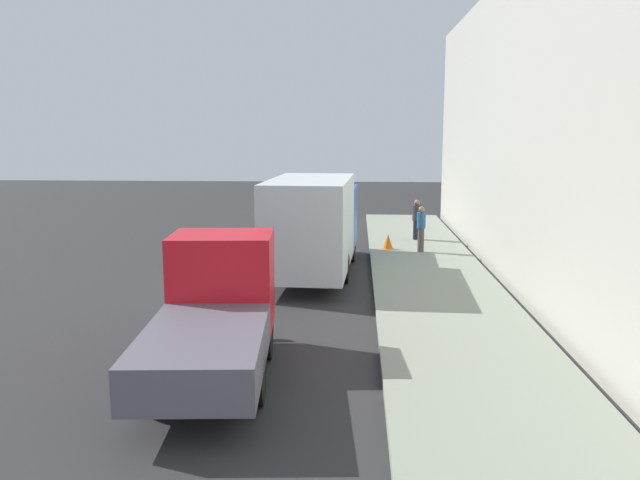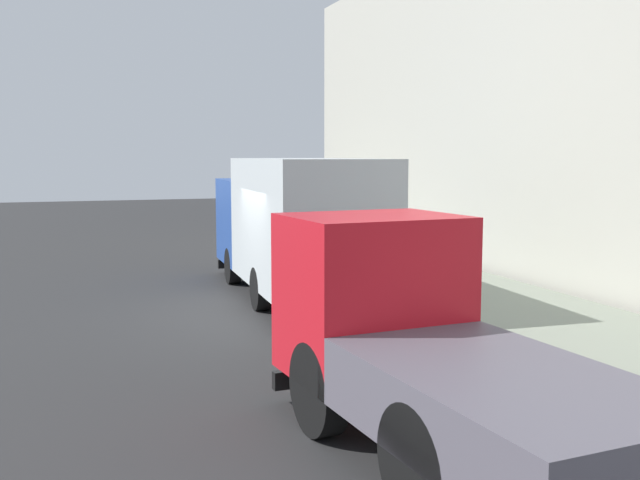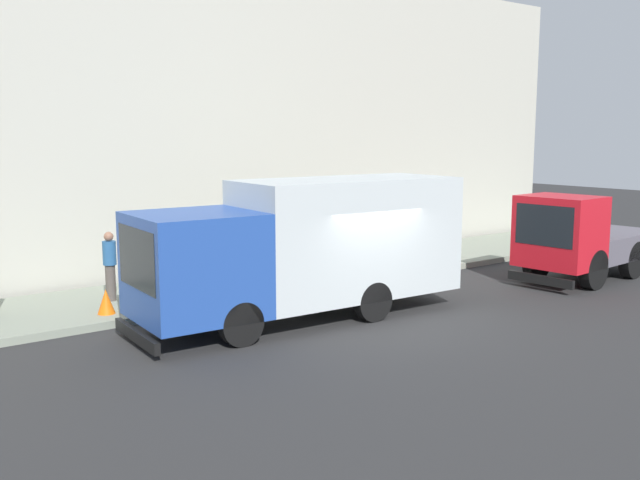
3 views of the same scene
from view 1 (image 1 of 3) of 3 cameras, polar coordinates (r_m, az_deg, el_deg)
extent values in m
plane|color=#2B2B2B|center=(19.94, -4.02, -3.64)|extent=(80.00, 80.00, 0.00)
cube|color=gray|center=(19.89, 9.98, -3.54)|extent=(3.68, 30.00, 0.17)
cube|color=#BBB8AA|center=(19.81, 17.20, 9.46)|extent=(0.50, 30.00, 9.31)
cube|color=#244AA2|center=(23.25, 0.31, 2.11)|extent=(2.44, 2.56, 2.15)
cube|color=black|center=(24.41, 0.60, 3.07)|extent=(1.95, 0.16, 1.20)
cube|color=silver|center=(19.45, -0.84, 1.46)|extent=(2.58, 5.31, 2.70)
cube|color=black|center=(24.71, 0.61, -0.45)|extent=(2.24, 0.23, 0.24)
cylinder|color=black|center=(23.06, -2.32, -0.66)|extent=(0.35, 0.92, 0.91)
cylinder|color=black|center=(22.85, 2.71, -0.76)|extent=(0.35, 0.92, 0.91)
cylinder|color=black|center=(19.83, -3.74, -2.36)|extent=(0.35, 0.92, 0.91)
cylinder|color=black|center=(19.59, 2.11, -2.50)|extent=(0.35, 0.92, 0.91)
cube|color=red|center=(13.37, -8.59, -3.60)|extent=(2.14, 1.80, 1.96)
cube|color=black|center=(14.10, -8.18, -1.93)|extent=(1.70, 0.18, 1.10)
cube|color=#5B5662|center=(11.08, -10.30, -9.74)|extent=(2.28, 3.65, 0.73)
cube|color=black|center=(14.53, -8.00, -7.51)|extent=(1.95, 0.26, 0.24)
cylinder|color=black|center=(13.45, -12.35, -7.95)|extent=(0.38, 1.12, 1.10)
cylinder|color=black|center=(13.22, -4.93, -8.08)|extent=(0.38, 1.12, 1.10)
cylinder|color=black|center=(11.38, -14.62, -11.33)|extent=(0.38, 1.12, 1.10)
cylinder|color=black|center=(11.10, -5.75, -11.59)|extent=(0.38, 1.12, 1.10)
cylinder|color=#504842|center=(23.94, 8.90, 0.00)|extent=(0.34, 0.34, 0.88)
cylinder|color=#28588B|center=(23.84, 8.94, 1.72)|extent=(0.45, 0.45, 0.58)
sphere|color=#93634B|center=(23.79, 8.97, 2.68)|extent=(0.23, 0.23, 0.23)
cylinder|color=black|center=(26.71, 8.51, 0.89)|extent=(0.34, 0.34, 0.78)
cylinder|color=#302E30|center=(26.62, 8.55, 2.38)|extent=(0.45, 0.45, 0.62)
sphere|color=#97614E|center=(26.57, 8.57, 3.30)|extent=(0.23, 0.23, 0.23)
cone|color=orange|center=(24.43, 6.03, -0.13)|extent=(0.39, 0.39, 0.56)
camera|label=2|loc=(7.91, -49.77, -3.48)|focal=41.27mm
camera|label=3|loc=(32.61, -22.33, 8.24)|focal=39.41mm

